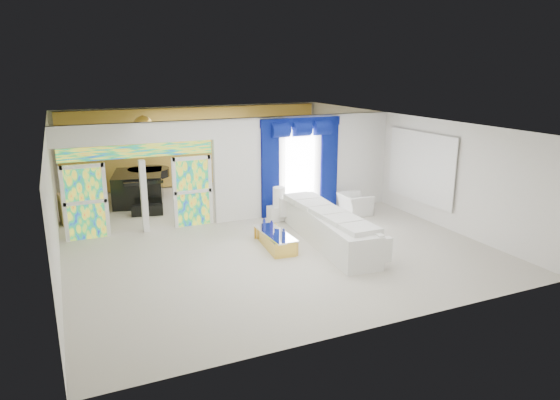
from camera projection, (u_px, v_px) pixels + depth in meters
name	position (u px, v px, depth m)	size (l,w,h in m)	color
floor	(253.00, 229.00, 14.00)	(12.00, 12.00, 0.00)	#B7AF9E
dividing_wall	(306.00, 164.00, 15.34)	(5.70, 0.18, 3.00)	white
dividing_header	(136.00, 133.00, 13.06)	(4.30, 0.18, 0.55)	white
stained_panel_left	(85.00, 202.00, 12.95)	(0.95, 0.04, 2.00)	#994C3F
stained_panel_right	(193.00, 191.00, 14.07)	(0.95, 0.04, 2.00)	#994C3F
stained_transom	(138.00, 151.00, 13.18)	(4.00, 0.05, 0.35)	#994C3F
window_pane	(300.00, 167.00, 15.17)	(1.00, 0.02, 2.30)	white
blue_drape_left	(270.00, 172.00, 14.76)	(0.55, 0.10, 2.80)	#04044A
blue_drape_right	(329.00, 166.00, 15.55)	(0.55, 0.10, 2.80)	#04044A
blue_pelmet	(301.00, 122.00, 14.79)	(2.60, 0.12, 0.25)	#04044A
wall_mirror	(421.00, 167.00, 14.66)	(0.04, 2.70, 1.90)	white
gold_curtains	(196.00, 146.00, 18.82)	(9.70, 0.12, 2.90)	#BC892D
white_sofa	(328.00, 228.00, 12.76)	(0.89, 4.17, 0.79)	white
coffee_table	(275.00, 240.00, 12.55)	(0.54, 1.63, 0.36)	gold
console_table	(288.00, 212.00, 14.89)	(1.24, 0.39, 0.41)	white
table_lamp	(279.00, 197.00, 14.64)	(0.36, 0.36, 0.58)	white
armchair	(355.00, 204.00, 15.37)	(0.96, 0.84, 0.62)	white
grand_piano	(139.00, 188.00, 16.59)	(1.54, 2.02, 1.02)	black
piano_bench	(148.00, 210.00, 15.27)	(0.94, 0.36, 0.31)	black
tv_console	(71.00, 208.00, 14.43)	(0.60, 0.55, 0.88)	tan
chandelier	(143.00, 125.00, 15.41)	(0.60, 0.60, 0.60)	gold
decanters	(275.00, 230.00, 12.48)	(0.24, 1.17, 0.28)	white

